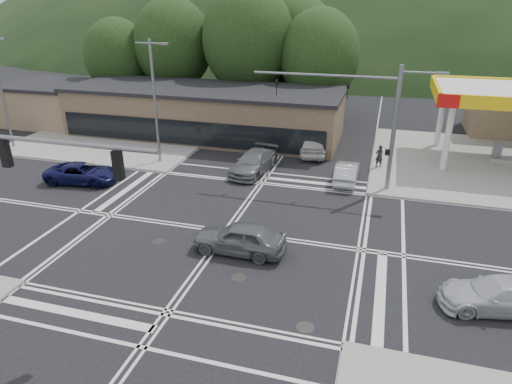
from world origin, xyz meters
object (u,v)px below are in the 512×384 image
(car_blue_west, at_px, (82,173))
(pedestrian, at_px, (379,156))
(car_northbound, at_px, (254,162))
(car_grey_center, at_px, (240,238))
(car_queue_b, at_px, (313,144))
(car_silver_east, at_px, (500,295))
(car_queue_a, at_px, (347,172))

(car_blue_west, height_order, pedestrian, pedestrian)
(car_blue_west, bearing_deg, car_northbound, -73.25)
(car_blue_west, relative_size, car_grey_center, 1.05)
(car_queue_b, bearing_deg, car_northbound, 48.58)
(car_grey_center, height_order, car_queue_b, car_queue_b)
(car_grey_center, xyz_separation_m, car_northbound, (-2.43, 10.83, -0.03))
(car_grey_center, distance_m, car_silver_east, 11.52)
(car_queue_a, distance_m, pedestrian, 3.80)
(car_grey_center, relative_size, car_queue_a, 1.11)
(car_blue_west, bearing_deg, car_queue_b, -62.26)
(car_northbound, bearing_deg, pedestrian, 29.03)
(car_blue_west, relative_size, car_queue_a, 1.17)
(car_queue_b, xyz_separation_m, car_northbound, (-3.39, -5.30, -0.11))
(car_northbound, bearing_deg, car_queue_b, 65.84)
(car_queue_b, height_order, car_northbound, car_queue_b)
(car_queue_a, distance_m, car_queue_b, 6.18)
(car_blue_west, relative_size, car_silver_east, 1.03)
(car_blue_west, distance_m, car_northbound, 11.77)
(car_silver_east, xyz_separation_m, car_northbound, (-13.86, 12.23, 0.07))
(car_grey_center, relative_size, car_silver_east, 0.98)
(car_queue_a, bearing_deg, pedestrian, -122.33)
(car_silver_east, height_order, car_northbound, car_northbound)
(pedestrian, bearing_deg, car_queue_a, 30.59)
(car_blue_west, distance_m, pedestrian, 20.91)
(car_silver_east, distance_m, car_queue_a, 14.24)
(car_blue_west, height_order, car_queue_b, car_queue_b)
(car_silver_east, xyz_separation_m, car_queue_b, (-10.47, 17.53, 0.17))
(car_grey_center, relative_size, car_queue_b, 0.91)
(car_blue_west, xyz_separation_m, car_queue_b, (14.02, 10.36, 0.19))
(car_northbound, bearing_deg, car_queue_a, 8.47)
(car_grey_center, distance_m, car_northbound, 11.10)
(car_northbound, bearing_deg, car_grey_center, -68.89)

